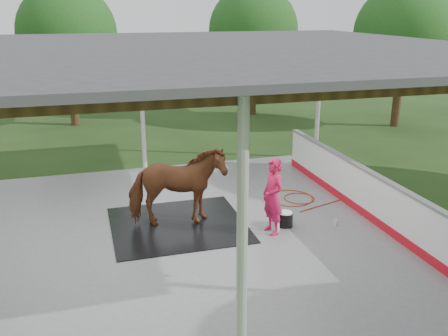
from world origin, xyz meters
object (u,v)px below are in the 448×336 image
object	(u,v)px
dasher_board	(362,191)
wash_bucket	(285,219)
horse	(177,187)
handler	(273,197)

from	to	relation	value
dasher_board	wash_bucket	world-z (taller)	dasher_board
horse	wash_bucket	size ratio (longest dim) A/B	5.95
horse	wash_bucket	xyz separation A→B (m)	(2.34, -0.72, -0.76)
wash_bucket	dasher_board	bearing A→B (deg)	6.02
dasher_board	wash_bucket	xyz separation A→B (m)	(-2.08, -0.22, -0.37)
wash_bucket	horse	bearing A→B (deg)	162.95
horse	handler	world-z (taller)	horse
horse	wash_bucket	bearing A→B (deg)	-102.63
horse	handler	xyz separation A→B (m)	(1.92, -0.96, -0.08)
dasher_board	handler	bearing A→B (deg)	-169.43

